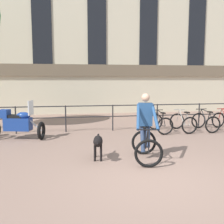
# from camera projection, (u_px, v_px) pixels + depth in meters

# --- Properties ---
(ground_plane) EXTENTS (60.00, 60.00, 0.00)m
(ground_plane) POSITION_uv_depth(u_px,v_px,m) (154.00, 177.00, 5.56)
(ground_plane) COLOR #8E7060
(canal_railing) EXTENTS (15.05, 0.05, 1.05)m
(canal_railing) POSITION_uv_depth(u_px,v_px,m) (113.00, 113.00, 10.56)
(canal_railing) COLOR #232326
(canal_railing) RESTS_ON ground_plane
(building_facade) EXTENTS (18.00, 0.72, 8.96)m
(building_facade) POSITION_uv_depth(u_px,v_px,m) (96.00, 39.00, 15.76)
(building_facade) COLOR beige
(building_facade) RESTS_ON ground_plane
(cyclist_with_bike) EXTENTS (0.88, 1.28, 1.70)m
(cyclist_with_bike) POSITION_uv_depth(u_px,v_px,m) (146.00, 130.00, 6.74)
(cyclist_with_bike) COLOR black
(cyclist_with_bike) RESTS_ON ground_plane
(dog) EXTENTS (0.32, 1.03, 0.66)m
(dog) POSITION_uv_depth(u_px,v_px,m) (98.00, 142.00, 6.67)
(dog) COLOR black
(dog) RESTS_ON ground_plane
(parked_motorcycle) EXTENTS (1.84, 1.01, 1.35)m
(parked_motorcycle) POSITION_uv_depth(u_px,v_px,m) (18.00, 123.00, 9.02)
(parked_motorcycle) COLOR black
(parked_motorcycle) RESTS_ON ground_plane
(parked_bicycle_near_lamp) EXTENTS (0.69, 1.13, 0.86)m
(parked_bicycle_near_lamp) POSITION_uv_depth(u_px,v_px,m) (160.00, 123.00, 10.25)
(parked_bicycle_near_lamp) COLOR black
(parked_bicycle_near_lamp) RESTS_ON ground_plane
(parked_bicycle_mid_left) EXTENTS (0.72, 1.14, 0.86)m
(parked_bicycle_mid_left) POSITION_uv_depth(u_px,v_px,m) (183.00, 122.00, 10.41)
(parked_bicycle_mid_left) COLOR black
(parked_bicycle_mid_left) RESTS_ON ground_plane
(parked_bicycle_mid_right) EXTENTS (0.70, 1.13, 0.86)m
(parked_bicycle_mid_right) POSITION_uv_depth(u_px,v_px,m) (205.00, 122.00, 10.57)
(parked_bicycle_mid_right) COLOR black
(parked_bicycle_mid_right) RESTS_ON ground_plane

